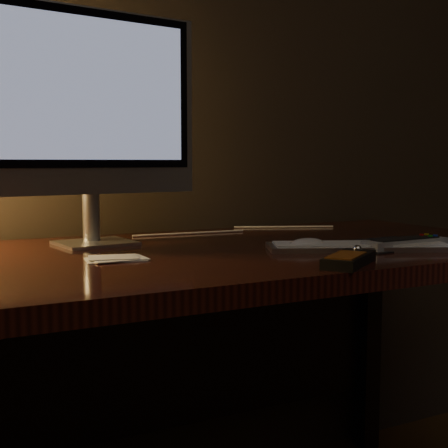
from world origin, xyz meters
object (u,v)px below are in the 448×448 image
mouse (307,245)px  media_remote (349,259)px  tv_remote (405,243)px  keyboard (360,246)px  desk (192,301)px  monitor (93,107)px

mouse → media_remote: 0.21m
mouse → media_remote: (-0.05, -0.21, 0.00)m
media_remote → tv_remote: media_remote is taller
keyboard → tv_remote: bearing=4.4°
keyboard → media_remote: 0.21m
desk → tv_remote: tv_remote is taller
media_remote → tv_remote: (0.25, 0.11, 0.00)m
monitor → media_remote: 0.67m
keyboard → tv_remote: 0.10m
desk → mouse: 0.30m
monitor → tv_remote: size_ratio=2.48×
desk → tv_remote: bearing=-34.1°
mouse → desk: bearing=133.5°
keyboard → mouse: (-0.10, 0.06, 0.00)m
monitor → keyboard: monitor is taller
desk → monitor: size_ratio=3.01×
monitor → mouse: size_ratio=5.86×
keyboard → mouse: bearing=175.8°
keyboard → desk: bearing=167.1°
mouse → media_remote: bearing=-108.7°
desk → media_remote: 0.43m
desk → monitor: monitor is taller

